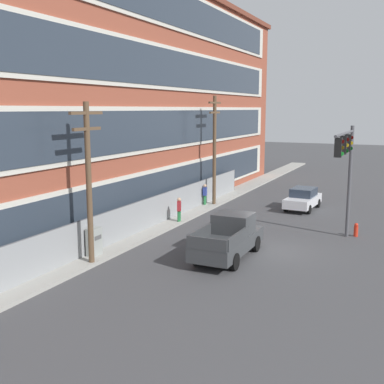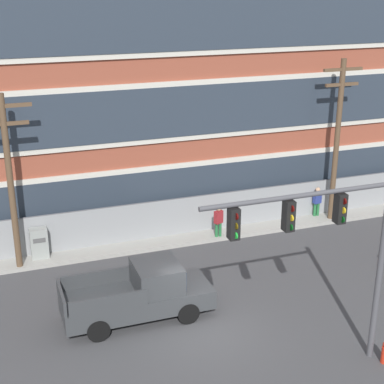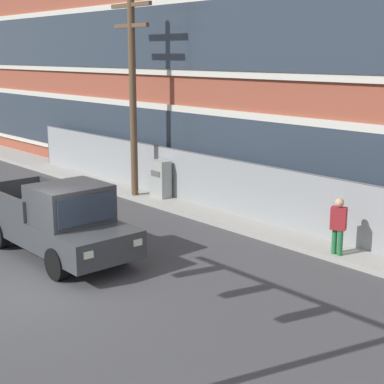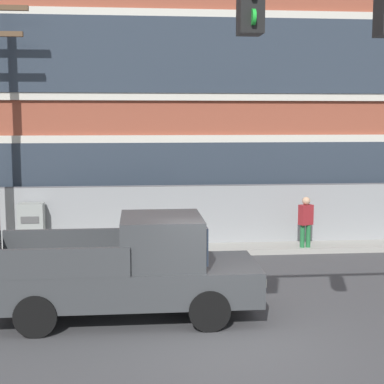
{
  "view_description": "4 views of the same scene",
  "coord_description": "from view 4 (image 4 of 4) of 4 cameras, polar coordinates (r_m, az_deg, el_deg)",
  "views": [
    {
      "loc": [
        -23.26,
        -6.37,
        7.2
      ],
      "look_at": [
        -2.33,
        3.4,
        3.19
      ],
      "focal_mm": 45.0,
      "sensor_mm": 36.0,
      "label": 1
    },
    {
      "loc": [
        -6.32,
        -16.48,
        11.75
      ],
      "look_at": [
        1.16,
        4.56,
        3.48
      ],
      "focal_mm": 55.0,
      "sensor_mm": 36.0,
      "label": 2
    },
    {
      "loc": [
        11.83,
        -5.73,
        5.31
      ],
      "look_at": [
        0.61,
        4.21,
        1.8
      ],
      "focal_mm": 55.0,
      "sensor_mm": 36.0,
      "label": 3
    },
    {
      "loc": [
        -1.7,
        -10.01,
        4.04
      ],
      "look_at": [
        -0.31,
        4.8,
        2.15
      ],
      "focal_mm": 55.0,
      "sensor_mm": 36.0,
      "label": 4
    }
  ],
  "objects": [
    {
      "name": "ground_plane",
      "position": [
        10.93,
        4.1,
        -14.46
      ],
      "size": [
        160.0,
        160.0,
        0.0
      ],
      "primitive_type": "plane",
      "color": "#424244"
    },
    {
      "name": "electrical_cabinet",
      "position": [
        18.06,
        -15.29,
        -3.45
      ],
      "size": [
        0.74,
        0.48,
        1.53
      ],
      "color": "#939993",
      "rests_on": "ground"
    },
    {
      "name": "pickup_truck_dark_grey",
      "position": [
        12.03,
        -5.95,
        -7.58
      ],
      "size": [
        5.46,
        2.1,
        2.07
      ],
      "color": "#383A3D",
      "rests_on": "ground"
    },
    {
      "name": "sidewalk_building_side",
      "position": [
        18.11,
        0.15,
        -5.39
      ],
      "size": [
        80.0,
        1.78,
        0.16
      ],
      "primitive_type": "cube",
      "color": "#9E9B93",
      "rests_on": "ground"
    },
    {
      "name": "brick_mill_building",
      "position": [
        23.72,
        1.97,
        16.55
      ],
      "size": [
        52.31,
        10.08,
        15.73
      ],
      "color": "brown",
      "rests_on": "ground"
    },
    {
      "name": "chain_link_fence",
      "position": [
        18.29,
        3.01,
        -2.3
      ],
      "size": [
        29.95,
        0.06,
        1.98
      ],
      "color": "gray",
      "rests_on": "ground"
    },
    {
      "name": "pedestrian_by_fence",
      "position": [
        17.93,
        10.97,
        -2.73
      ],
      "size": [
        0.46,
        0.38,
        1.69
      ],
      "color": "#236B38",
      "rests_on": "ground"
    }
  ]
}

